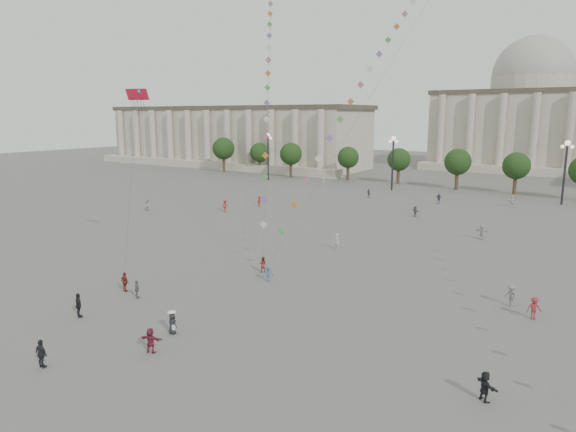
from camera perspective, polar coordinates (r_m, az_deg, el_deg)
The scene contains 30 objects.
ground at distance 37.42m, azimuth -8.26°, elevation -12.17°, with size 360.00×360.00×0.00m, color #524F4D.
hall_west at distance 154.63m, azimuth -6.21°, elevation 8.79°, with size 84.00×26.22×17.20m.
hall_central at distance 156.46m, azimuth 25.18°, elevation 9.97°, with size 48.30×34.30×35.50m.
tree_row at distance 106.48m, azimuth 20.72°, elevation 5.43°, with size 137.12×5.12×8.00m.
lamp_post_far_west at distance 117.51m, azimuth -2.23°, elevation 7.58°, with size 2.00×0.90×10.65m.
lamp_post_mid_west at distance 103.09m, azimuth 11.59°, elevation 6.85°, with size 2.00×0.90×10.65m.
lamp_post_mid_east at distance 96.16m, azimuth 28.49°, elevation 5.43°, with size 2.00×0.90×10.65m.
person_crowd_0 at distance 90.23m, azimuth 16.39°, elevation 1.89°, with size 1.02×0.43×1.74m, color navy.
person_crowd_1 at distance 83.19m, azimuth -15.28°, elevation 1.17°, with size 0.82×0.64×1.69m, color #ADADA9.
person_crowd_2 at distance 79.80m, azimuth -7.00°, elevation 1.15°, with size 1.23×0.71×1.90m, color maroon.
person_crowd_3 at distance 30.05m, azimuth 21.04°, elevation -17.24°, with size 1.53×0.49×1.65m, color black.
person_crowd_4 at distance 91.35m, azimuth 23.59°, elevation 1.56°, with size 1.75×0.56×1.89m, color silver.
person_crowd_6 at distance 44.16m, azimuth 23.54°, elevation -8.08°, with size 1.16×0.66×1.79m, color slate.
person_crowd_7 at distance 65.98m, azimuth 20.74°, elevation -1.67°, with size 1.67×0.53×1.80m, color #B6B5B2.
person_crowd_8 at distance 42.16m, azimuth 25.68°, elevation -9.22°, with size 1.10×0.63×1.71m, color maroon.
person_crowd_10 at distance 107.84m, azimuth 3.99°, elevation 3.82°, with size 0.70×0.46×1.91m, color #B6B7B2.
person_crowd_12 at distance 77.75m, azimuth 13.96°, elevation 0.53°, with size 1.50×0.48×1.62m, color slate.
person_crowd_13 at distance 57.36m, azimuth 5.49°, elevation -2.83°, with size 0.66×0.43×1.81m, color beige.
person_crowd_16 at distance 93.81m, azimuth 8.94°, elevation 2.53°, with size 0.99×0.41×1.69m, color #5E5E62.
person_crowd_17 at distance 83.72m, azimuth -3.19°, elevation 1.63°, with size 1.12×0.65×1.74m, color maroon.
tourist_0 at distance 45.87m, azimuth -17.67°, elevation -7.00°, with size 1.00×0.42×1.71m, color maroon.
tourist_1 at distance 41.41m, azimuth -22.24°, elevation -9.18°, with size 1.10×0.46×1.87m, color black.
tourist_2 at distance 34.29m, azimuth -15.02°, elevation -13.20°, with size 1.52×0.48×1.64m, color maroon.
tourist_3 at distance 44.05m, azimuth -16.43°, elevation -7.82°, with size 0.88×0.37×1.51m, color #5E5E62.
tourist_4 at distance 34.61m, azimuth -25.72°, elevation -13.63°, with size 1.03×0.43×1.76m, color black.
kite_flyer_0 at distance 49.02m, azimuth -2.82°, elevation -5.39°, with size 0.76×0.59×1.56m, color brown.
kite_flyer_1 at distance 46.35m, azimuth -2.20°, elevation -6.40°, with size 0.97×0.56×1.50m, color #395D80.
hat_person at distance 36.66m, azimuth -12.74°, elevation -11.47°, with size 0.76×0.60×1.69m.
dragon_kite at distance 50.74m, azimuth -16.35°, elevation 11.93°, with size 3.23×3.61×16.71m.
kite_train_west at distance 68.24m, azimuth -2.09°, elevation 18.82°, with size 21.54×32.10×56.43m.
Camera 1 is at (23.01, -25.54, 14.77)m, focal length 32.00 mm.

